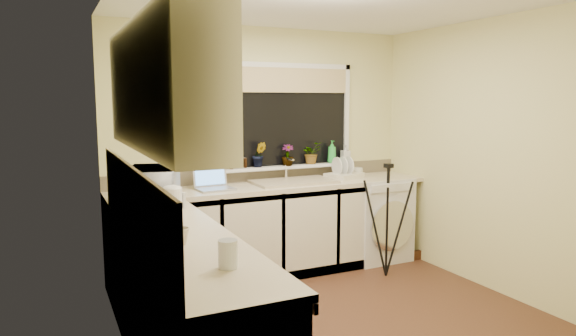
{
  "coord_description": "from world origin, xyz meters",
  "views": [
    {
      "loc": [
        -2.02,
        -3.34,
        1.73
      ],
      "look_at": [
        -0.17,
        0.55,
        1.15
      ],
      "focal_mm": 31.9,
      "sensor_mm": 36.0,
      "label": 1
    }
  ],
  "objects": [
    {
      "name": "wall_right",
      "position": [
        1.6,
        0.0,
        1.23
      ],
      "size": [
        0.0,
        3.0,
        3.0
      ],
      "primitive_type": "plane",
      "rotation": [
        1.57,
        0.0,
        -1.57
      ],
      "color": "beige",
      "rests_on": "ground"
    },
    {
      "name": "faucet",
      "position": [
        0.2,
        1.38,
        1.02
      ],
      "size": [
        0.03,
        0.03,
        0.24
      ],
      "primitive_type": "cylinder",
      "color": "silver",
      "rests_on": "worktop_back"
    },
    {
      "name": "window_glass",
      "position": [
        0.2,
        1.49,
        1.55
      ],
      "size": [
        1.5,
        0.02,
        1.0
      ],
      "primitive_type": "cube",
      "color": "black",
      "rests_on": "wall_back"
    },
    {
      "name": "plant_d",
      "position": [
        0.52,
        1.42,
        1.17
      ],
      "size": [
        0.25,
        0.23,
        0.23
      ],
      "primitive_type": "imported",
      "rotation": [
        0.0,
        0.0,
        0.25
      ],
      "color": "#999999",
      "rests_on": "windowsill"
    },
    {
      "name": "base_cabinet_left",
      "position": [
        -1.3,
        -0.3,
        0.43
      ],
      "size": [
        0.54,
        2.4,
        0.86
      ],
      "primitive_type": "cube",
      "color": "silver",
      "rests_on": "floor"
    },
    {
      "name": "wall_front",
      "position": [
        0.0,
        -1.5,
        1.23
      ],
      "size": [
        3.2,
        0.0,
        3.2
      ],
      "primitive_type": "plane",
      "rotation": [
        -1.57,
        0.0,
        0.0
      ],
      "color": "beige",
      "rests_on": "ground"
    },
    {
      "name": "splashback_left",
      "position": [
        -1.59,
        -0.3,
        1.12
      ],
      "size": [
        0.02,
        2.4,
        0.45
      ],
      "primitive_type": "cube",
      "color": "beige",
      "rests_on": "wall_left"
    },
    {
      "name": "splashback_back",
      "position": [
        0.0,
        1.49,
        0.97
      ],
      "size": [
        3.2,
        0.02,
        0.14
      ],
      "primitive_type": "cube",
      "color": "beige",
      "rests_on": "wall_back"
    },
    {
      "name": "plant_b",
      "position": [
        -0.08,
        1.41,
        1.18
      ],
      "size": [
        0.17,
        0.15,
        0.26
      ],
      "primitive_type": "imported",
      "rotation": [
        0.0,
        0.0,
        -0.29
      ],
      "color": "#999999",
      "rests_on": "windowsill"
    },
    {
      "name": "microwave",
      "position": [
        -1.28,
        0.68,
        1.05
      ],
      "size": [
        0.52,
        0.63,
        0.3
      ],
      "primitive_type": "imported",
      "rotation": [
        0.0,
        0.0,
        1.26
      ],
      "color": "white",
      "rests_on": "worktop_left"
    },
    {
      "name": "steel_jar",
      "position": [
        -1.31,
        -0.14,
        0.95
      ],
      "size": [
        0.07,
        0.07,
        0.1
      ],
      "primitive_type": "cylinder",
      "color": "white",
      "rests_on": "worktop_left"
    },
    {
      "name": "wall_left",
      "position": [
        -1.6,
        0.0,
        1.23
      ],
      "size": [
        0.0,
        3.0,
        3.0
      ],
      "primitive_type": "plane",
      "rotation": [
        1.57,
        0.0,
        1.57
      ],
      "color": "beige",
      "rests_on": "ground"
    },
    {
      "name": "laptop",
      "position": [
        -0.64,
        1.2,
        0.96
      ],
      "size": [
        0.35,
        0.32,
        0.24
      ],
      "rotation": [
        0.0,
        0.0,
        0.08
      ],
      "color": "#9999A0",
      "rests_on": "worktop_back"
    },
    {
      "name": "plant_c",
      "position": [
        0.23,
        1.39,
        1.16
      ],
      "size": [
        0.16,
        0.16,
        0.22
      ],
      "primitive_type": "imported",
      "rotation": [
        0.0,
        0.0,
        -0.34
      ],
      "color": "#999999",
      "rests_on": "windowsill"
    },
    {
      "name": "kettle",
      "position": [
        -1.22,
        0.31,
        0.99
      ],
      "size": [
        0.14,
        0.14,
        0.19
      ],
      "primitive_type": "cylinder",
      "color": "white",
      "rests_on": "worktop_left"
    },
    {
      "name": "wall_back",
      "position": [
        0.0,
        1.5,
        1.23
      ],
      "size": [
        3.2,
        0.0,
        3.2
      ],
      "primitive_type": "plane",
      "rotation": [
        1.57,
        0.0,
        0.0
      ],
      "color": "beige",
      "rests_on": "ground"
    },
    {
      "name": "worktop_left",
      "position": [
        -1.3,
        -0.3,
        0.88
      ],
      "size": [
        0.6,
        2.4,
        0.04
      ],
      "primitive_type": "cube",
      "color": "beige",
      "rests_on": "base_cabinet_left"
    },
    {
      "name": "cup_left",
      "position": [
        -1.35,
        -0.49,
        0.95
      ],
      "size": [
        0.11,
        0.11,
        0.1
      ],
      "primitive_type": "imported",
      "rotation": [
        0.0,
        0.0,
        -0.09
      ],
      "color": "beige",
      "rests_on": "worktop_left"
    },
    {
      "name": "windowsill",
      "position": [
        0.2,
        1.43,
        1.04
      ],
      "size": [
        1.6,
        0.14,
        0.03
      ],
      "primitive_type": "cube",
      "color": "white",
      "rests_on": "wall_back"
    },
    {
      "name": "sink",
      "position": [
        0.2,
        1.2,
        0.91
      ],
      "size": [
        0.82,
        0.46,
        0.03
      ],
      "primitive_type": "cube",
      "color": "tan",
      "rests_on": "worktop_back"
    },
    {
      "name": "glass_jug",
      "position": [
        -1.24,
        -1.01,
        0.97
      ],
      "size": [
        0.1,
        0.1,
        0.14
      ],
      "primitive_type": "cylinder",
      "color": "silver",
      "rests_on": "worktop_left"
    },
    {
      "name": "ceiling",
      "position": [
        0.0,
        0.0,
        2.45
      ],
      "size": [
        3.2,
        3.2,
        0.0
      ],
      "primitive_type": "plane",
      "rotation": [
        3.14,
        0.0,
        0.0
      ],
      "color": "white",
      "rests_on": "ground"
    },
    {
      "name": "soap_bottle_clear",
      "position": [
        0.93,
        1.4,
        1.14
      ],
      "size": [
        0.09,
        0.09,
        0.19
      ],
      "primitive_type": "imported",
      "rotation": [
        0.0,
        0.0,
        -0.08
      ],
      "color": "#999999",
      "rests_on": "windowsill"
    },
    {
      "name": "window_blind",
      "position": [
        0.2,
        1.46,
        1.92
      ],
      "size": [
        1.5,
        0.02,
        0.25
      ],
      "primitive_type": "cube",
      "color": "tan",
      "rests_on": "wall_back"
    },
    {
      "name": "worktop_back",
      "position": [
        0.0,
        1.2,
        0.88
      ],
      "size": [
        3.2,
        0.6,
        0.04
      ],
      "primitive_type": "cube",
      "color": "beige",
      "rests_on": "base_cabinet_back"
    },
    {
      "name": "washing_machine",
      "position": [
        1.17,
        1.19,
        0.45
      ],
      "size": [
        0.64,
        0.62,
        0.9
      ],
      "primitive_type": "cube",
      "rotation": [
        0.0,
        0.0,
        0.01
      ],
      "color": "silver",
      "rests_on": "floor"
    },
    {
      "name": "plant_a",
      "position": [
        -0.39,
        1.39,
        1.16
      ],
      "size": [
        0.13,
        0.11,
        0.21
      ],
      "primitive_type": "imported",
      "rotation": [
        0.0,
        0.0,
        -0.34
      ],
      "color": "#999999",
      "rests_on": "windowsill"
    },
    {
      "name": "floor",
      "position": [
        0.0,
        0.0,
        0.0
      ],
      "size": [
        3.2,
        3.2,
        0.0
      ],
      "primitive_type": "plane",
      "color": "#503120",
      "rests_on": "ground"
    },
    {
      "name": "cup_back",
      "position": [
        1.03,
        1.31,
        0.95
      ],
      "size": [
        0.15,
        0.15,
        0.09
      ],
      "primitive_type": "imported",
      "rotation": [
        0.0,
        0.0,
        0.28
      ],
      "color": "beige",
      "rests_on": "worktop_back"
    },
    {
      "name": "tripod",
      "position": [
        0.95,
        0.65,
        0.56
      ],
      "size": [
        0.61,
        0.61,
        1.12
      ],
      "primitive_type": null,
      "rotation": [
        0.0,
        0.0,
        -0.12
      ],
      "color": "black",
      "rests_on": "floor"
    },
    {
      "name": "dish_rack",
      "position": [
        0.82,
        1.25,
        0.93
      ],
      "size": [
        0.44,
        0.39,
        0.05
      ],
      "primitive_type": "cube",
      "rotation": [
        0.0,
        0.0,
        0.36
      ],
      "color": "silver",
      "rests_on": "worktop_back"
    },
    {
      "name": "soap_bottle_green",
      "position": [
        0.76,
        1.4,
        1.17
      ],
      "size": [
        0.1,
        0.1,
        0.24
      ],
      "primitive_type": "imported",
      "rotation": [
        0.0,
        0.0,
        0.03
      ],
      "color": "green",
      "rests_on": "windowsill"
    },
    {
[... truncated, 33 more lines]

